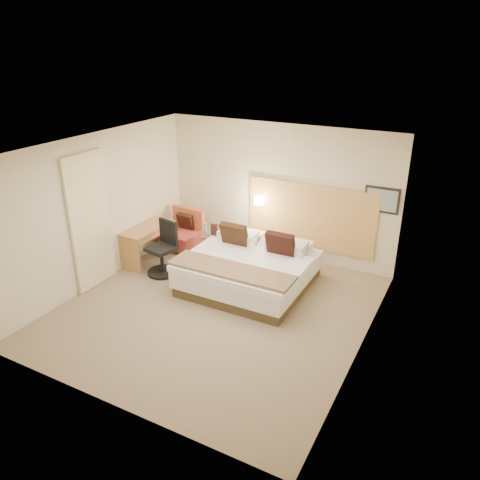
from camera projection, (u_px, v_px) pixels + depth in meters
The scene contains 19 objects.
floor at pixel (216, 310), 7.81m from camera, with size 4.80×5.00×0.02m, color #7A6952.
ceiling at pixel (212, 148), 6.72m from camera, with size 4.80×5.00×0.02m, color white.
wall_back at pixel (278, 191), 9.30m from camera, with size 4.80×0.02×2.70m, color beige.
wall_front at pixel (99, 311), 5.23m from camera, with size 4.80×0.02×2.70m, color beige.
wall_left at pixel (97, 210), 8.30m from camera, with size 0.02×5.00×2.70m, color beige.
wall_right at pixel (369, 267), 6.23m from camera, with size 0.02×5.00×2.70m, color beige.
headboard_panel at pixel (310, 217), 9.13m from camera, with size 2.60×0.04×1.30m, color tan.
art_frame at pixel (382, 200), 8.35m from camera, with size 0.62×0.03×0.47m, color black.
art_canvas at pixel (382, 200), 8.33m from camera, with size 0.54×0.01×0.39m, color #778FA5.
lamp_arm at pixel (260, 200), 9.46m from camera, with size 0.02×0.02×0.12m, color silver.
lamp_shade at pixel (259, 200), 9.41m from camera, with size 0.15×0.15×0.15m, color #F6E5C0.
curtain at pixel (90, 222), 8.12m from camera, with size 0.06×0.90×2.42m, color beige.
bottle_a at pixel (206, 228), 9.31m from camera, with size 0.06×0.06×0.20m, color #8296C9.
menu_folder at pixel (214, 229), 9.24m from camera, with size 0.13×0.05×0.23m, color #3E1E19.
bed at pixel (250, 268), 8.43m from camera, with size 2.17×2.07×1.04m.
lounge_chair at pixel (183, 233), 9.95m from camera, with size 0.85×0.75×0.84m.
side_table at pixel (210, 245), 9.41m from camera, with size 0.60×0.60×0.57m.
desk at pixel (148, 234), 9.27m from camera, with size 0.57×1.18×0.73m.
desk_chair at pixel (164, 253), 8.85m from camera, with size 0.68×0.68×1.03m.
Camera 1 is at (3.49, -5.73, 4.17)m, focal length 35.00 mm.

